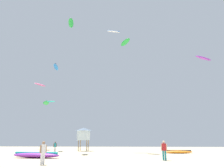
{
  "coord_description": "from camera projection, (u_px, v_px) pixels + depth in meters",
  "views": [
    {
      "loc": [
        2.97,
        -14.64,
        1.75
      ],
      "look_at": [
        0.0,
        18.81,
        10.12
      ],
      "focal_mm": 36.8,
      "sensor_mm": 36.0,
      "label": 1
    }
  ],
  "objects": [
    {
      "name": "kite_aloft_0",
      "position": [
        46.0,
        103.0,
        50.71
      ],
      "size": [
        2.95,
        4.6,
        0.58
      ],
      "color": "green"
    },
    {
      "name": "kite_aloft_1",
      "position": [
        114.0,
        31.0,
        46.34
      ],
      "size": [
        2.84,
        1.62,
        0.54
      ],
      "color": "white"
    },
    {
      "name": "lifeguard_tower",
      "position": [
        84.0,
        134.0,
        42.23
      ],
      "size": [
        2.3,
        2.3,
        4.15
      ],
      "color": "#8C704C",
      "rests_on": "ground"
    },
    {
      "name": "kite_aloft_2",
      "position": [
        203.0,
        58.0,
        35.39
      ],
      "size": [
        3.51,
        3.08,
        0.69
      ],
      "color": "purple"
    },
    {
      "name": "kite_grounded_mid",
      "position": [
        178.0,
        152.0,
        33.24
      ],
      "size": [
        4.18,
        1.42,
        0.52
      ],
      "color": "orange",
      "rests_on": "ground"
    },
    {
      "name": "person_midground",
      "position": [
        164.0,
        149.0,
        21.5
      ],
      "size": [
        0.59,
        0.4,
        1.77
      ],
      "rotation": [
        0.0,
        0.0,
        4.71
      ],
      "color": "teal",
      "rests_on": "ground"
    },
    {
      "name": "kite_aloft_3",
      "position": [
        40.0,
        85.0,
        55.76
      ],
      "size": [
        2.47,
        3.54,
        0.74
      ],
      "color": "#E5598C"
    },
    {
      "name": "person_left",
      "position": [
        55.0,
        146.0,
        37.76
      ],
      "size": [
        0.51,
        0.37,
        1.65
      ],
      "rotation": [
        0.0,
        0.0,
        5.11
      ],
      "color": "silver",
      "rests_on": "ground"
    },
    {
      "name": "kite_aloft_6",
      "position": [
        50.0,
        102.0,
        57.05
      ],
      "size": [
        2.75,
        1.1,
        0.32
      ],
      "color": "#19B29E"
    },
    {
      "name": "kite_aloft_4",
      "position": [
        125.0,
        42.0,
        41.42
      ],
      "size": [
        2.33,
        3.55,
        0.41
      ],
      "color": "green"
    },
    {
      "name": "kite_grounded_near",
      "position": [
        36.0,
        155.0,
        24.2
      ],
      "size": [
        5.49,
        2.25,
        0.66
      ],
      "color": "purple",
      "rests_on": "ground"
    },
    {
      "name": "person_foreground",
      "position": [
        43.0,
        151.0,
        17.58
      ],
      "size": [
        0.4,
        0.47,
        1.73
      ],
      "rotation": [
        0.0,
        0.0,
        2.46
      ],
      "color": "silver",
      "rests_on": "ground"
    },
    {
      "name": "kite_aloft_7",
      "position": [
        71.0,
        23.0,
        42.15
      ],
      "size": [
        1.57,
        3.58,
        0.81
      ],
      "color": "green"
    },
    {
      "name": "kite_aloft_5",
      "position": [
        56.0,
        67.0,
        48.42
      ],
      "size": [
        2.17,
        4.14,
        0.97
      ],
      "color": "blue"
    }
  ]
}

